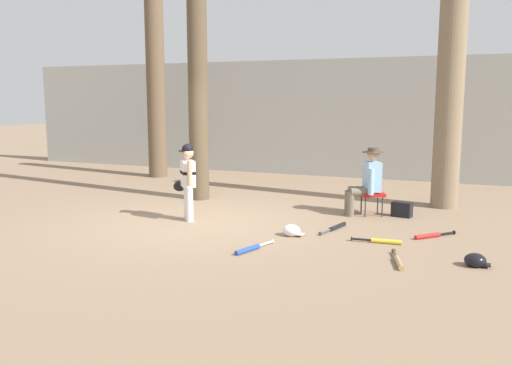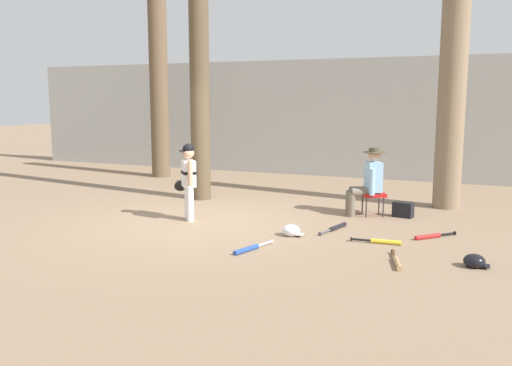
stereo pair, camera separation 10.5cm
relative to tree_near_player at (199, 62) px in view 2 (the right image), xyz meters
name	(u,v)px [view 2 (the right image)]	position (x,y,z in m)	size (l,w,h in m)	color
ground_plane	(198,222)	(1.00, -1.94, -2.76)	(60.00, 60.00, 0.00)	#897056
concrete_back_wall	(312,118)	(1.00, 4.40, -1.22)	(18.00, 0.36, 3.07)	#9E9E99
tree_near_player	(199,62)	(0.00, 0.00, 0.00)	(0.62, 0.62, 6.17)	brown
tree_behind_spectator	(453,81)	(4.72, 1.02, -0.40)	(0.72, 0.72, 5.44)	#7F6B51
young_ballplayer	(188,177)	(0.77, -1.84, -2.02)	(0.55, 0.48, 1.31)	white
folding_stool	(373,195)	(3.58, -0.24, -2.40)	(0.53, 0.53, 0.41)	red
seated_spectator	(368,180)	(3.49, -0.28, -2.12)	(0.67, 0.55, 1.20)	#6B6051
handbag_beside_stool	(403,210)	(4.10, -0.18, -2.63)	(0.34, 0.18, 0.26)	black
tree_far_left	(159,101)	(-2.57, 2.47, -0.77)	(0.81, 0.81, 4.82)	brown
bat_black_composite	(336,228)	(3.25, -1.53, -2.73)	(0.25, 0.81, 0.07)	black
bat_blue_youth	(249,249)	(2.49, -3.18, -2.73)	(0.29, 0.76, 0.07)	#2347AD
bat_red_barrel	(431,236)	(4.69, -1.51, -2.73)	(0.56, 0.59, 0.07)	red
bat_wood_tan	(397,262)	(4.42, -3.01, -2.73)	(0.26, 0.77, 0.07)	tan
bat_yellow_trainer	(382,242)	(4.07, -2.10, -2.73)	(0.72, 0.11, 0.07)	yellow
batting_helmet_black	(475,261)	(5.31, -2.76, -2.69)	(0.31, 0.24, 0.18)	black
batting_helmet_white	(291,231)	(2.74, -2.18, -2.68)	(0.32, 0.25, 0.19)	silver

